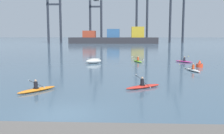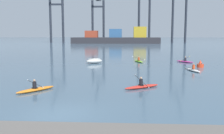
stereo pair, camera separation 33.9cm
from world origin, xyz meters
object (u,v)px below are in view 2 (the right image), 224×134
(gantry_crane_west, at_px, (56,11))
(capsized_dinghy, at_px, (94,61))
(kayak_red, at_px, (142,86))
(kayak_orange, at_px, (36,89))
(container_barge, at_px, (117,38))
(kayak_magenta, at_px, (185,61))
(gantry_crane_east, at_px, (180,6))
(channel_buoy, at_px, (200,65))
(kayak_white, at_px, (193,70))
(gantry_crane_west_mid, at_px, (98,13))
(gantry_crane_east_mid, at_px, (144,7))
(kayak_lime, at_px, (139,61))

(gantry_crane_west, relative_size, capsized_dinghy, 11.80)
(kayak_red, bearing_deg, kayak_orange, -169.25)
(gantry_crane_west, distance_m, kayak_red, 120.90)
(container_barge, xyz_separation_m, kayak_magenta, (14.26, -87.18, -2.41))
(gantry_crane_east, height_order, kayak_magenta, gantry_crane_east)
(capsized_dinghy, distance_m, kayak_magenta, 14.46)
(channel_buoy, distance_m, kayak_magenta, 6.19)
(kayak_red, distance_m, kayak_white, 12.39)
(gantry_crane_west_mid, distance_m, channel_buoy, 110.65)
(channel_buoy, relative_size, kayak_red, 0.32)
(gantry_crane_east_mid, distance_m, kayak_red, 122.45)
(gantry_crane_west, distance_m, kayak_white, 113.75)
(kayak_lime, bearing_deg, gantry_crane_west_mid, 99.98)
(gantry_crane_east, height_order, capsized_dinghy, gantry_crane_east)
(gantry_crane_east_mid, height_order, kayak_orange, gantry_crane_east_mid)
(capsized_dinghy, distance_m, kayak_white, 15.18)
(channel_buoy, bearing_deg, kayak_red, -121.54)
(gantry_crane_west, xyz_separation_m, kayak_orange, (29.69, -115.18, -16.30))
(kayak_orange, bearing_deg, kayak_magenta, 53.22)
(gantry_crane_east_mid, distance_m, gantry_crane_east, 18.65)
(gantry_crane_east, xyz_separation_m, capsized_dinghy, (-33.07, -101.67, -19.15))
(container_barge, height_order, gantry_crane_east, gantry_crane_east)
(gantry_crane_west, relative_size, kayak_orange, 10.73)
(gantry_crane_west, distance_m, gantry_crane_west_mid, 22.32)
(kayak_white, bearing_deg, container_barge, 97.62)
(capsized_dinghy, height_order, channel_buoy, channel_buoy)
(kayak_red, relative_size, kayak_lime, 0.93)
(gantry_crane_west, bearing_deg, gantry_crane_east_mid, 8.74)
(capsized_dinghy, relative_size, kayak_orange, 0.91)
(gantry_crane_west_mid, height_order, channel_buoy, gantry_crane_west_mid)
(container_barge, bearing_deg, kayak_red, -86.70)
(container_barge, relative_size, kayak_orange, 14.23)
(gantry_crane_west_mid, height_order, kayak_white, gantry_crane_west_mid)
(gantry_crane_east_mid, height_order, kayak_magenta, gantry_crane_east_mid)
(container_barge, distance_m, kayak_orange, 109.23)
(channel_buoy, bearing_deg, gantry_crane_west, 115.25)
(gantry_crane_west, bearing_deg, kayak_orange, -75.55)
(capsized_dinghy, relative_size, kayak_white, 0.81)
(gantry_crane_west_mid, relative_size, channel_buoy, 30.28)
(gantry_crane_east_mid, relative_size, capsized_dinghy, 14.29)
(gantry_crane_east_mid, xyz_separation_m, kayak_magenta, (-0.16, -100.29, -18.86))
(kayak_magenta, bearing_deg, gantry_crane_west_mid, 104.00)
(gantry_crane_east, xyz_separation_m, kayak_lime, (-26.16, -99.32, -19.33))
(container_barge, distance_m, gantry_crane_west_mid, 21.56)
(kayak_white, distance_m, kayak_magenta, 10.14)
(gantry_crane_east, xyz_separation_m, kayak_white, (-20.04, -109.46, -19.33))
(kayak_orange, bearing_deg, kayak_white, 38.15)
(kayak_lime, bearing_deg, gantry_crane_east_mid, 85.70)
(gantry_crane_east, distance_m, channel_buoy, 108.79)
(gantry_crane_west_mid, distance_m, kayak_magenta, 104.60)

